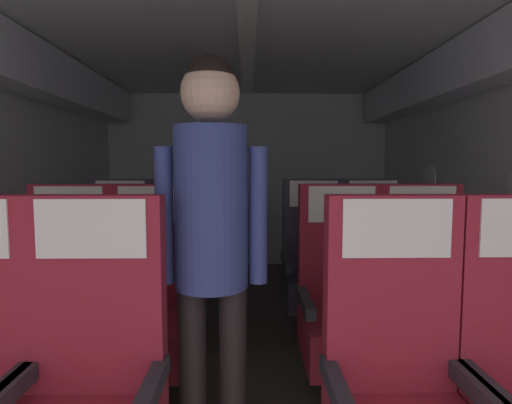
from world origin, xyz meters
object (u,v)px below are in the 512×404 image
(seat_a_right_window, at_px, (402,404))
(seat_b_left_aisle, at_px, (150,310))
(seat_b_right_window, at_px, (344,309))
(seat_b_right_aisle, at_px, (426,309))
(seat_c_right_aisle, at_px, (375,268))
(seat_c_left_window, at_px, (119,269))
(flight_attendant, at_px, (211,223))
(seat_c_right_window, at_px, (315,268))
(seat_c_left_aisle, at_px, (180,269))
(seat_b_left_window, at_px, (65,311))

(seat_a_right_window, xyz_separation_m, seat_b_left_aisle, (-1.03, 0.89, 0.00))
(seat_a_right_window, distance_m, seat_b_right_window, 0.89)
(seat_b_left_aisle, relative_size, seat_b_right_aisle, 1.00)
(seat_a_right_window, height_order, seat_c_right_aisle, same)
(seat_c_left_window, distance_m, seat_c_right_aisle, 1.94)
(seat_b_left_aisle, distance_m, seat_c_right_aisle, 1.74)
(seat_a_right_window, height_order, flight_attendant, flight_attendant)
(seat_c_left_window, relative_size, flight_attendant, 0.69)
(seat_b_right_window, height_order, seat_c_right_window, same)
(seat_c_left_window, distance_m, seat_c_left_aisle, 0.46)
(seat_b_right_aisle, height_order, seat_c_left_window, same)
(seat_b_left_window, bearing_deg, flight_attendant, -34.99)
(seat_c_left_window, distance_m, seat_c_right_window, 1.48)
(seat_b_right_aisle, xyz_separation_m, seat_c_right_window, (-0.46, 0.89, 0.00))
(seat_b_left_window, relative_size, seat_c_left_window, 1.00)
(seat_b_right_window, bearing_deg, flight_attendant, -138.35)
(seat_a_right_window, xyz_separation_m, seat_c_right_aisle, (0.46, 1.79, 0.00))
(seat_c_right_aisle, bearing_deg, seat_b_left_aisle, -149.10)
(seat_c_right_window, bearing_deg, seat_c_left_aisle, 179.14)
(seat_b_right_window, relative_size, seat_c_left_window, 1.00)
(seat_b_left_window, xyz_separation_m, flight_attendant, (0.84, -0.59, 0.55))
(seat_a_right_window, height_order, seat_c_left_window, same)
(seat_b_right_aisle, bearing_deg, seat_b_right_window, 179.53)
(seat_b_left_window, distance_m, seat_b_left_aisle, 0.45)
(flight_attendant, bearing_deg, seat_c_left_window, 140.92)
(seat_b_left_window, distance_m, seat_c_left_window, 0.89)
(seat_b_left_window, relative_size, flight_attendant, 0.69)
(seat_b_left_window, xyz_separation_m, seat_c_right_window, (1.48, 0.89, 0.00))
(seat_b_right_aisle, distance_m, seat_c_left_window, 2.13)
(seat_b_left_aisle, bearing_deg, seat_c_left_window, 116.72)
(seat_b_right_aisle, bearing_deg, seat_c_left_aisle, 148.50)
(seat_b_left_window, xyz_separation_m, seat_b_right_aisle, (1.94, -0.00, 0.00))
(seat_b_right_window, distance_m, seat_c_right_window, 0.89)
(seat_b_right_aisle, height_order, flight_attendant, flight_attendant)
(seat_a_right_window, relative_size, seat_b_right_window, 1.00)
(seat_b_right_aisle, bearing_deg, seat_c_right_window, 117.37)
(seat_c_left_window, bearing_deg, seat_b_left_window, -90.41)
(seat_c_left_aisle, xyz_separation_m, flight_attendant, (0.37, -1.49, 0.55))
(seat_a_right_window, height_order, seat_b_left_window, same)
(seat_b_left_aisle, bearing_deg, seat_b_right_aisle, -0.34)
(seat_b_left_aisle, distance_m, seat_b_right_window, 1.04)
(seat_c_left_aisle, xyz_separation_m, seat_c_right_aisle, (1.48, -0.00, 0.00))
(seat_c_right_window, bearing_deg, seat_b_left_window, -149.10)
(seat_a_right_window, bearing_deg, seat_b_right_aisle, 62.35)
(seat_c_left_aisle, distance_m, seat_c_right_window, 1.02)
(seat_c_right_aisle, height_order, flight_attendant, flight_attendant)
(seat_b_left_aisle, xyz_separation_m, seat_c_left_window, (-0.45, 0.88, 0.00))
(seat_b_left_aisle, bearing_deg, seat_b_left_window, -179.47)
(seat_c_left_window, relative_size, seat_c_right_aisle, 1.00)
(seat_a_right_window, relative_size, seat_c_left_window, 1.00)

